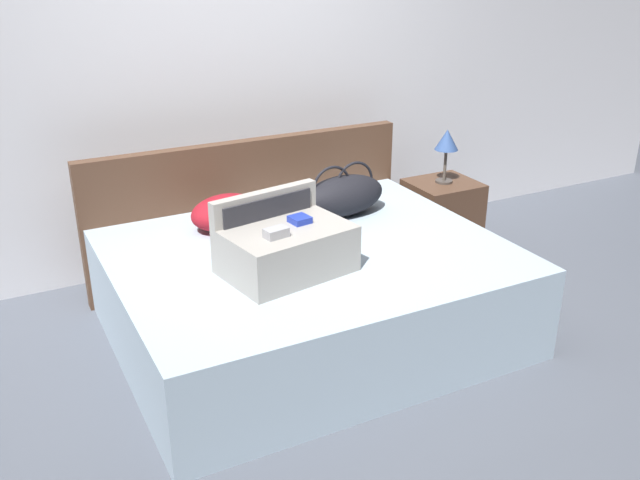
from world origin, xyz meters
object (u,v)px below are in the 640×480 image
Objects in this scene: pillow_near_headboard at (226,212)px; nightstand at (441,218)px; table_lamp at (447,143)px; bed at (310,292)px; hard_case_large at (286,245)px; duffel_bag at (343,195)px.

pillow_near_headboard is 1.61m from nightstand.
table_lamp is at bearing 3.08° from pillow_near_headboard.
pillow_near_headboard is at bearing -176.92° from table_lamp.
pillow_near_headboard is 1.14× the size of table_lamp.
pillow_near_headboard reaches higher than bed.
table_lamp reaches higher than bed.
hard_case_large is 1.59× the size of pillow_near_headboard.
pillow_near_headboard is at bearing 85.75° from hard_case_large.
bed is 5.60× the size of table_lamp.
bed is 3.94× the size of nightstand.
table_lamp is (1.51, 0.75, 0.14)m from hard_case_large.
nightstand is at bearing 0.00° from table_lamp.
duffel_bag is (0.62, 0.54, -0.01)m from hard_case_large.
nightstand reaches higher than bed.
bed is at bearing -156.39° from nightstand.
duffel_bag is at bearing 41.82° from bed.
bed is 0.48m from hard_case_large.
nightstand is at bearing 16.47° from hard_case_large.
pillow_near_headboard is (-0.28, 0.48, 0.35)m from bed.
hard_case_large is at bearing -84.40° from pillow_near_headboard.
duffel_bag is 0.92m from table_lamp.
hard_case_large is 1.28× the size of nightstand.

